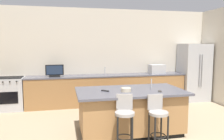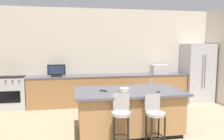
{
  "view_description": "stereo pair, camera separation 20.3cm",
  "coord_description": "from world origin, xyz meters",
  "px_view_note": "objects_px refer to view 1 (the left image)",
  "views": [
    {
      "loc": [
        -1.37,
        -2.11,
        1.83
      ],
      "look_at": [
        -0.24,
        3.08,
        1.23
      ],
      "focal_mm": 35.41,
      "sensor_mm": 36.0,
      "label": 1
    },
    {
      "loc": [
        -1.17,
        -2.15,
        1.83
      ],
      "look_at": [
        -0.24,
        3.08,
        1.23
      ],
      "focal_mm": 35.41,
      "sensor_mm": 36.0,
      "label": 2
    }
  ],
  "objects_px": {
    "fruit_bowl": "(126,90)",
    "kitchen_island": "(130,111)",
    "cell_phone": "(160,91)",
    "bar_stool_left": "(125,117)",
    "tv_remote": "(105,91)",
    "range_oven": "(10,94)",
    "bar_stool_right": "(158,117)",
    "refrigerator": "(194,72)",
    "microwave": "(157,69)",
    "tv_monitor": "(55,71)"
  },
  "relations": [
    {
      "from": "bar_stool_left",
      "to": "tv_remote",
      "type": "distance_m",
      "value": 0.82
    },
    {
      "from": "range_oven",
      "to": "bar_stool_right",
      "type": "bearing_deg",
      "value": -44.38
    },
    {
      "from": "kitchen_island",
      "to": "fruit_bowl",
      "type": "xyz_separation_m",
      "value": [
        -0.13,
        -0.12,
        0.48
      ]
    },
    {
      "from": "range_oven",
      "to": "bar_stool_right",
      "type": "relative_size",
      "value": 0.99
    },
    {
      "from": "tv_monitor",
      "to": "bar_stool_right",
      "type": "relative_size",
      "value": 0.54
    },
    {
      "from": "refrigerator",
      "to": "tv_remote",
      "type": "bearing_deg",
      "value": -146.75
    },
    {
      "from": "kitchen_island",
      "to": "refrigerator",
      "type": "xyz_separation_m",
      "value": [
        2.88,
        2.23,
        0.47
      ]
    },
    {
      "from": "fruit_bowl",
      "to": "kitchen_island",
      "type": "bearing_deg",
      "value": 43.57
    },
    {
      "from": "fruit_bowl",
      "to": "microwave",
      "type": "bearing_deg",
      "value": 54.57
    },
    {
      "from": "bar_stool_right",
      "to": "bar_stool_left",
      "type": "bearing_deg",
      "value": 173.51
    },
    {
      "from": "tv_monitor",
      "to": "cell_phone",
      "type": "bearing_deg",
      "value": -49.52
    },
    {
      "from": "tv_monitor",
      "to": "bar_stool_left",
      "type": "distance_m",
      "value": 3.26
    },
    {
      "from": "fruit_bowl",
      "to": "bar_stool_left",
      "type": "bearing_deg",
      "value": -107.99
    },
    {
      "from": "tv_monitor",
      "to": "kitchen_island",
      "type": "bearing_deg",
      "value": -54.51
    },
    {
      "from": "bar_stool_left",
      "to": "tv_remote",
      "type": "height_order",
      "value": "bar_stool_left"
    },
    {
      "from": "kitchen_island",
      "to": "fruit_bowl",
      "type": "bearing_deg",
      "value": -136.43
    },
    {
      "from": "cell_phone",
      "to": "bar_stool_left",
      "type": "bearing_deg",
      "value": -131.05
    },
    {
      "from": "microwave",
      "to": "bar_stool_right",
      "type": "height_order",
      "value": "microwave"
    },
    {
      "from": "refrigerator",
      "to": "fruit_bowl",
      "type": "height_order",
      "value": "refrigerator"
    },
    {
      "from": "range_oven",
      "to": "bar_stool_left",
      "type": "height_order",
      "value": "bar_stool_left"
    },
    {
      "from": "microwave",
      "to": "bar_stool_right",
      "type": "distance_m",
      "value": 3.36
    },
    {
      "from": "range_oven",
      "to": "fruit_bowl",
      "type": "distance_m",
      "value": 3.66
    },
    {
      "from": "tv_monitor",
      "to": "fruit_bowl",
      "type": "height_order",
      "value": "tv_monitor"
    },
    {
      "from": "cell_phone",
      "to": "kitchen_island",
      "type": "bearing_deg",
      "value": 174.66
    },
    {
      "from": "microwave",
      "to": "fruit_bowl",
      "type": "bearing_deg",
      "value": -125.43
    },
    {
      "from": "kitchen_island",
      "to": "tv_monitor",
      "type": "distance_m",
      "value": 2.82
    },
    {
      "from": "refrigerator",
      "to": "tv_monitor",
      "type": "distance_m",
      "value": 4.48
    },
    {
      "from": "refrigerator",
      "to": "bar_stool_right",
      "type": "relative_size",
      "value": 1.98
    },
    {
      "from": "refrigerator",
      "to": "cell_phone",
      "type": "bearing_deg",
      "value": -133.3
    },
    {
      "from": "kitchen_island",
      "to": "cell_phone",
      "type": "distance_m",
      "value": 0.74
    },
    {
      "from": "range_oven",
      "to": "microwave",
      "type": "distance_m",
      "value": 4.47
    },
    {
      "from": "bar_stool_left",
      "to": "bar_stool_right",
      "type": "xyz_separation_m",
      "value": [
        0.6,
        -0.04,
        -0.02
      ]
    },
    {
      "from": "range_oven",
      "to": "bar_stool_right",
      "type": "xyz_separation_m",
      "value": [
        3.12,
        -3.05,
        0.1
      ]
    },
    {
      "from": "fruit_bowl",
      "to": "tv_monitor",
      "type": "bearing_deg",
      "value": 121.95
    },
    {
      "from": "range_oven",
      "to": "bar_stool_right",
      "type": "height_order",
      "value": "bar_stool_right"
    },
    {
      "from": "kitchen_island",
      "to": "tv_remote",
      "type": "distance_m",
      "value": 0.7
    },
    {
      "from": "range_oven",
      "to": "bar_stool_right",
      "type": "distance_m",
      "value": 4.36
    },
    {
      "from": "kitchen_island",
      "to": "bar_stool_right",
      "type": "bearing_deg",
      "value": -70.17
    },
    {
      "from": "bar_stool_left",
      "to": "fruit_bowl",
      "type": "distance_m",
      "value": 0.73
    },
    {
      "from": "refrigerator",
      "to": "bar_stool_left",
      "type": "height_order",
      "value": "refrigerator"
    },
    {
      "from": "kitchen_island",
      "to": "bar_stool_left",
      "type": "xyz_separation_m",
      "value": [
        -0.32,
        -0.72,
        0.12
      ]
    },
    {
      "from": "bar_stool_left",
      "to": "tv_monitor",
      "type": "bearing_deg",
      "value": 126.32
    },
    {
      "from": "fruit_bowl",
      "to": "cell_phone",
      "type": "bearing_deg",
      "value": -11.92
    },
    {
      "from": "kitchen_island",
      "to": "tv_remote",
      "type": "bearing_deg",
      "value": -179.13
    },
    {
      "from": "bar_stool_left",
      "to": "fruit_bowl",
      "type": "bearing_deg",
      "value": 85.06
    },
    {
      "from": "tv_monitor",
      "to": "tv_remote",
      "type": "bearing_deg",
      "value": -64.61
    },
    {
      "from": "refrigerator",
      "to": "tv_remote",
      "type": "height_order",
      "value": "refrigerator"
    },
    {
      "from": "microwave",
      "to": "kitchen_island",
      "type": "bearing_deg",
      "value": -124.75
    },
    {
      "from": "bar_stool_left",
      "to": "bar_stool_right",
      "type": "bearing_deg",
      "value": 9.53
    },
    {
      "from": "range_oven",
      "to": "kitchen_island",
      "type": "bearing_deg",
      "value": -38.84
    }
  ]
}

